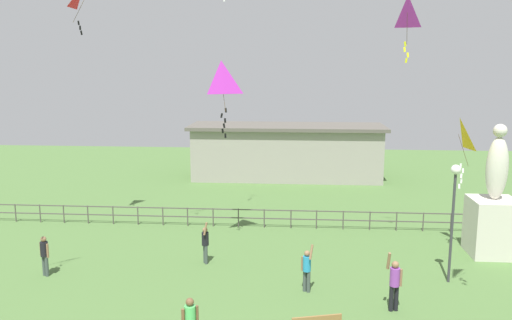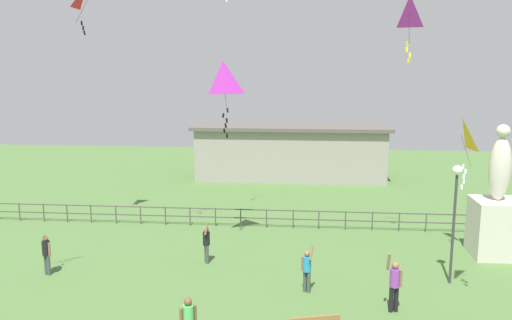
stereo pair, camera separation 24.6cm
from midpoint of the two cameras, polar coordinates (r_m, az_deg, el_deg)
name	(u,v)px [view 2 (the right image)]	position (r m, az deg, el deg)	size (l,w,h in m)	color
statue_monument	(496,217)	(24.41, 25.08, -5.65)	(1.90, 1.90, 5.65)	beige
lamppost	(455,198)	(20.32, 21.35, -3.95)	(0.36, 0.36, 4.49)	#38383D
person_0	(206,242)	(21.63, -5.14, -8.94)	(0.30, 0.48, 1.80)	#3F4C47
person_1	(46,252)	(21.91, -21.70, -9.38)	(0.44, 0.29, 1.59)	#3F4C47
person_2	(394,282)	(18.09, 15.33, -12.82)	(0.55, 0.32, 2.03)	black
person_4	(307,268)	(19.02, 5.99, -11.68)	(0.44, 0.41, 1.81)	#3F4C47
kite_4	(223,80)	(22.49, -3.31, 8.75)	(1.25, 0.99, 3.27)	#B22DB2
kite_5	(461,137)	(23.15, 21.86, 2.34)	(0.85, 0.94, 2.98)	yellow
kite_7	(409,14)	(22.46, 16.78, 15.05)	(0.90, 0.95, 2.61)	#B22DB2
waterfront_railing	(255,215)	(26.27, 0.15, -6.09)	(36.02, 0.06, 0.95)	#4C4742
pavilion_building	(290,151)	(37.61, 3.98, 0.94)	(13.89, 4.63, 3.88)	gray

